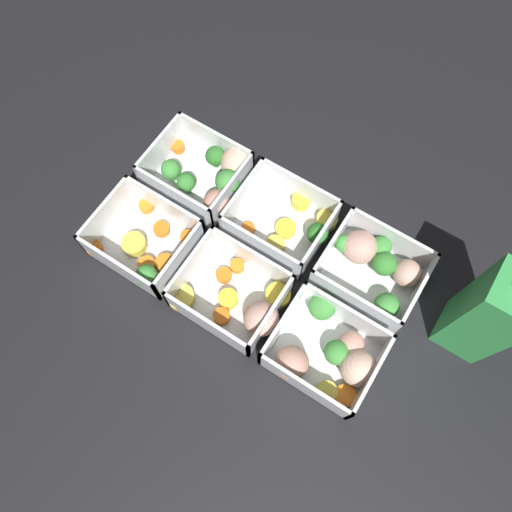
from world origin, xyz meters
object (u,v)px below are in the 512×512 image
Objects in this scene: container_near_right at (329,353)px; juice_carton at (488,314)px; container_far_center at (288,223)px; container_far_left at (209,174)px; container_near_center at (239,301)px; container_near_left at (145,244)px; container_far_right at (374,266)px.

container_near_right is 0.21m from juice_carton.
container_far_left is at bearing 178.68° from container_far_center.
container_far_left is 0.15m from container_far_center.
container_near_center is 0.14m from container_far_center.
container_near_center is 0.89× the size of juice_carton.
juice_carton is at bearing 42.91° from container_near_right.
container_near_right is at bearing 1.03° from container_near_left.
container_near_center and container_far_left have the same top height.
container_near_left is at bearing -137.89° from container_far_center.
container_near_left is 0.17m from container_near_center.
container_near_left is 0.22m from container_far_center.
container_far_center is 1.05× the size of container_far_right.
container_near_center is at bearing -43.97° from container_far_left.
container_near_right is 0.73× the size of juice_carton.
juice_carton is (0.14, 0.13, 0.07)m from container_near_right.
container_near_left and container_far_left have the same top height.
container_far_left is 0.29m from container_far_right.
juice_carton reaches higher than container_far_right.
container_near_left is 0.48m from juice_carton.
container_far_center and container_far_right have the same top height.
container_near_center is 1.27× the size of container_far_right.
juice_carton reaches higher than container_near_left.
juice_carton is (0.44, -0.01, 0.07)m from container_far_left.
container_near_left is 1.04× the size of container_far_right.
container_near_right is 1.00× the size of container_far_center.
container_near_right is at bearing -42.95° from container_far_center.
juice_carton is at bearing 17.01° from container_near_left.
container_near_right is 0.15m from container_far_right.
container_near_right is at bearing -87.68° from container_far_right.
container_near_center is 1.21× the size of container_near_right.
container_near_center is (0.17, 0.00, 0.00)m from container_near_left.
container_far_left is (0.01, 0.15, 0.01)m from container_near_left.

